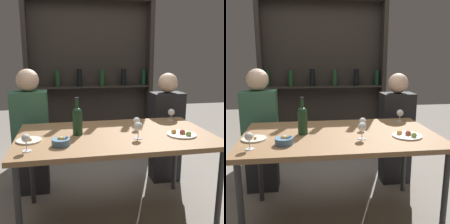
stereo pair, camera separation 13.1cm
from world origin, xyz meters
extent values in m
plane|color=gray|center=(0.00, 0.00, 0.00)|extent=(10.00, 10.00, 0.00)
cube|color=olive|center=(0.00, 0.00, 0.75)|extent=(1.55, 0.90, 0.04)
cylinder|color=#2D2D30|center=(-0.71, -0.39, 0.36)|extent=(0.04, 0.04, 0.73)
cylinder|color=#2D2D30|center=(0.71, -0.39, 0.36)|extent=(0.04, 0.04, 0.73)
cylinder|color=#2D2D30|center=(-0.71, 0.39, 0.36)|extent=(0.04, 0.04, 0.73)
cylinder|color=#2D2D30|center=(0.71, 0.39, 0.36)|extent=(0.04, 0.04, 0.73)
cube|color=#28231E|center=(0.00, 1.80, 1.13)|extent=(1.71, 0.02, 2.27)
cube|color=#28231E|center=(-0.86, 1.69, 1.13)|extent=(0.06, 0.18, 2.27)
cube|color=#28231E|center=(0.86, 1.69, 1.13)|extent=(0.06, 0.18, 2.27)
cube|color=#28231E|center=(0.00, 1.69, 0.95)|extent=(1.63, 0.18, 0.02)
cylinder|color=black|center=(-0.77, 1.69, 1.07)|extent=(0.07, 0.07, 0.22)
cylinder|color=#19381E|center=(-0.46, 1.70, 1.07)|extent=(0.07, 0.07, 0.22)
cylinder|color=black|center=(-0.16, 1.69, 1.08)|extent=(0.07, 0.07, 0.24)
cylinder|color=#19381E|center=(0.16, 1.69, 1.07)|extent=(0.07, 0.07, 0.23)
cylinder|color=black|center=(0.47, 1.69, 1.08)|extent=(0.07, 0.07, 0.23)
cylinder|color=black|center=(0.77, 1.69, 1.07)|extent=(0.07, 0.07, 0.22)
cylinder|color=#19381E|center=(-0.30, 0.03, 0.86)|extent=(0.08, 0.08, 0.18)
sphere|color=#19381E|center=(-0.30, 0.03, 0.95)|extent=(0.08, 0.08, 0.08)
cylinder|color=#19381E|center=(-0.30, 0.03, 1.00)|extent=(0.03, 0.03, 0.11)
cylinder|color=black|center=(-0.30, 0.03, 1.06)|extent=(0.03, 0.03, 0.01)
cylinder|color=silver|center=(0.14, -0.16, 0.77)|extent=(0.06, 0.06, 0.00)
cylinder|color=silver|center=(0.14, -0.16, 0.81)|extent=(0.01, 0.01, 0.08)
sphere|color=silver|center=(0.14, -0.16, 0.86)|extent=(0.07, 0.07, 0.07)
cylinder|color=silver|center=(0.62, 0.33, 0.77)|extent=(0.06, 0.06, 0.00)
cylinder|color=silver|center=(0.62, 0.33, 0.80)|extent=(0.01, 0.01, 0.06)
sphere|color=silver|center=(0.62, 0.33, 0.85)|extent=(0.07, 0.07, 0.07)
cylinder|color=silver|center=(0.20, 0.09, 0.77)|extent=(0.06, 0.06, 0.00)
cylinder|color=silver|center=(0.20, 0.09, 0.80)|extent=(0.01, 0.01, 0.06)
sphere|color=silver|center=(0.20, 0.09, 0.84)|extent=(0.06, 0.06, 0.06)
cylinder|color=silver|center=(-0.65, -0.28, 0.77)|extent=(0.06, 0.06, 0.00)
cylinder|color=silver|center=(-0.65, -0.28, 0.80)|extent=(0.01, 0.01, 0.07)
sphere|color=silver|center=(-0.65, -0.28, 0.85)|extent=(0.06, 0.06, 0.06)
cylinder|color=silver|center=(0.51, -0.14, 0.77)|extent=(0.23, 0.23, 0.01)
sphere|color=gold|center=(0.47, -0.10, 0.79)|extent=(0.03, 0.03, 0.03)
sphere|color=#99B256|center=(0.54, -0.19, 0.79)|extent=(0.04, 0.04, 0.04)
sphere|color=gold|center=(0.45, -0.11, 0.79)|extent=(0.04, 0.04, 0.04)
sphere|color=#B74C3D|center=(0.51, -0.14, 0.79)|extent=(0.04, 0.04, 0.04)
sphere|color=#99B256|center=(0.53, -0.12, 0.79)|extent=(0.04, 0.04, 0.04)
cylinder|color=silver|center=(-0.66, -0.07, 0.77)|extent=(0.18, 0.18, 0.01)
sphere|color=gold|center=(-0.68, -0.06, 0.79)|extent=(0.03, 0.03, 0.03)
sphere|color=gold|center=(-0.65, -0.09, 0.78)|extent=(0.02, 0.02, 0.02)
sphere|color=#C67038|center=(-0.68, -0.03, 0.79)|extent=(0.03, 0.03, 0.03)
cylinder|color=#4C7299|center=(-0.43, -0.21, 0.79)|extent=(0.13, 0.13, 0.05)
sphere|color=gold|center=(-0.43, -0.21, 0.81)|extent=(0.05, 0.05, 0.05)
cube|color=#26262B|center=(-0.73, 0.64, 0.23)|extent=(0.31, 0.22, 0.45)
cube|color=#38664C|center=(-0.73, 0.64, 0.75)|extent=(0.34, 0.22, 0.59)
sphere|color=beige|center=(-0.73, 0.64, 1.15)|extent=(0.22, 0.22, 0.22)
cube|color=#26262B|center=(0.70, 0.64, 0.23)|extent=(0.31, 0.22, 0.45)
cube|color=black|center=(0.70, 0.64, 0.72)|extent=(0.34, 0.22, 0.54)
sphere|color=beige|center=(0.70, 0.64, 1.10)|extent=(0.21, 0.21, 0.21)
camera|label=1|loc=(-0.41, -1.98, 1.38)|focal=42.00mm
camera|label=2|loc=(-0.28, -2.00, 1.38)|focal=42.00mm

